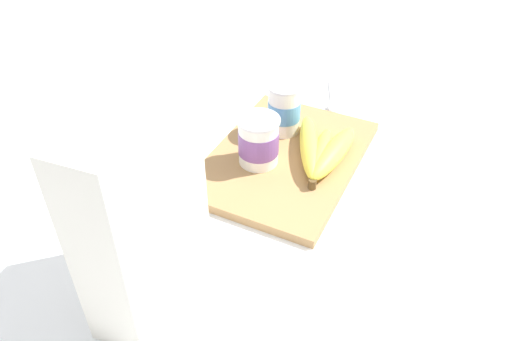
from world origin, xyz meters
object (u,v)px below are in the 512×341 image
object	(u,v)px
cereal_box	(142,212)
yogurt_cup_front	(258,141)
cutting_board	(285,159)
spoon	(332,101)
banana_bunch	(321,151)
yogurt_cup_back	(284,109)

from	to	relation	value
cereal_box	yogurt_cup_front	distance (m)	0.32
cutting_board	spoon	world-z (taller)	cutting_board
cutting_board	cereal_box	bearing A→B (deg)	172.42
banana_bunch	cutting_board	bearing A→B (deg)	105.35
yogurt_cup_front	banana_bunch	distance (m)	0.11
cereal_box	banana_bunch	world-z (taller)	cereal_box
cutting_board	spoon	distance (m)	0.23
cutting_board	yogurt_cup_front	size ratio (longest dim) A/B	3.99
cutting_board	banana_bunch	size ratio (longest dim) A/B	1.93
yogurt_cup_front	banana_bunch	size ratio (longest dim) A/B	0.48
cutting_board	yogurt_cup_back	distance (m)	0.10
yogurt_cup_back	cutting_board	bearing A→B (deg)	-154.01
banana_bunch	spoon	xyz separation A→B (m)	(0.22, 0.05, -0.03)
cereal_box	spoon	world-z (taller)	cereal_box
yogurt_cup_back	spoon	xyz separation A→B (m)	(0.16, -0.04, -0.06)
banana_bunch	yogurt_cup_back	bearing A→B (deg)	60.60
yogurt_cup_front	spoon	world-z (taller)	yogurt_cup_front
cereal_box	yogurt_cup_front	xyz separation A→B (m)	(0.30, -0.01, -0.08)
cutting_board	spoon	xyz separation A→B (m)	(0.23, -0.01, -0.00)
cereal_box	banana_bunch	distance (m)	0.39
cereal_box	spoon	distance (m)	0.59
yogurt_cup_back	banana_bunch	xyz separation A→B (m)	(-0.05, -0.10, -0.03)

